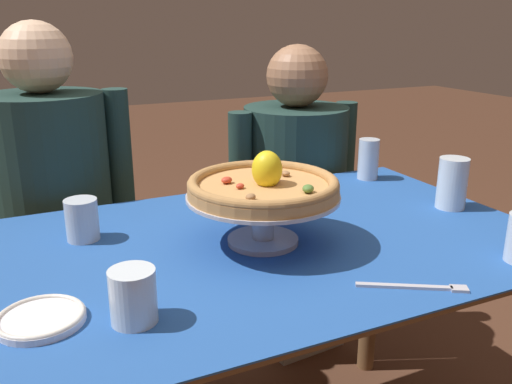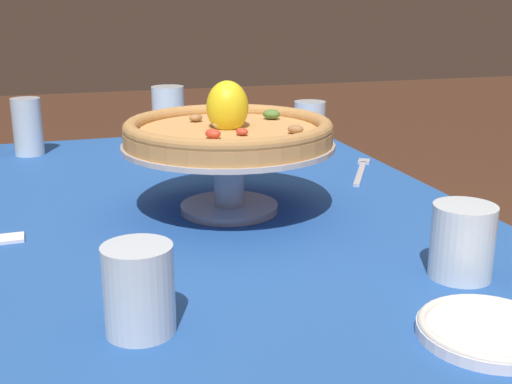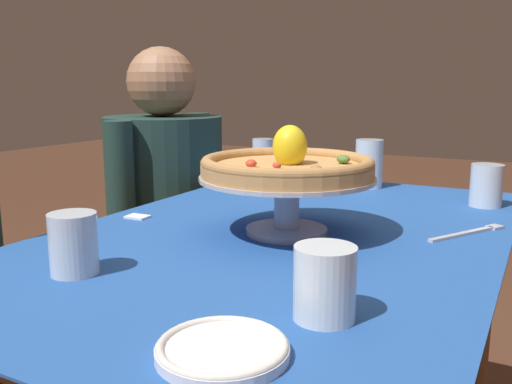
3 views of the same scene
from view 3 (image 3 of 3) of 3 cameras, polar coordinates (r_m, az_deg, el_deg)
dining_table at (r=1.15m, az=3.06°, el=-9.30°), size 1.29×0.82×0.73m
pizza_stand at (r=1.08m, az=3.23°, el=-0.13°), size 0.35×0.35×0.12m
pizza at (r=1.07m, az=3.29°, el=2.84°), size 0.34×0.34×0.10m
water_glass_back_left at (r=0.90m, az=-18.43°, el=-5.50°), size 0.08×0.08×0.10m
water_glass_side_right at (r=1.61m, az=11.66°, el=2.63°), size 0.08×0.08×0.14m
water_glass_front_left at (r=0.70m, az=7.15°, el=-9.88°), size 0.08×0.08×0.10m
water_glass_back_right at (r=1.69m, az=0.71°, el=3.10°), size 0.06×0.06×0.13m
water_glass_front_right at (r=1.44m, az=22.82°, el=0.40°), size 0.08×0.08×0.10m
side_plate at (r=0.62m, az=-3.51°, el=-15.97°), size 0.15×0.15×0.02m
dinner_fork at (r=1.17m, az=21.44°, el=-3.92°), size 0.19×0.12×0.01m
sugar_packet at (r=1.25m, az=-12.22°, el=-2.53°), size 0.04×0.05×0.00m
diner_right at (r=1.83m, az=-9.34°, el=-3.61°), size 0.53×0.41×1.14m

